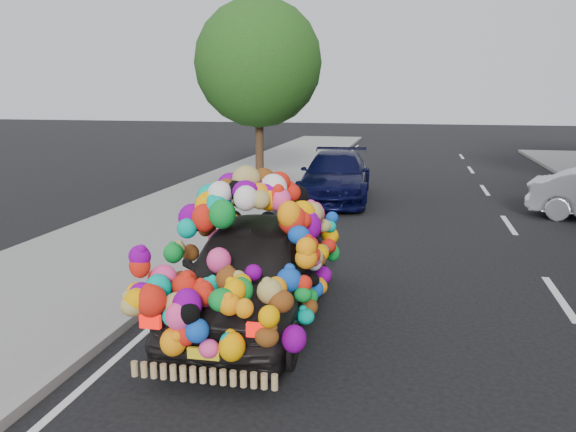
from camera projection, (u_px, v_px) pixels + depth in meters
ground at (327, 281)px, 9.36m from camera, size 100.00×100.00×0.00m
sidewalk at (95, 261)px, 10.27m from camera, size 4.00×60.00×0.12m
kerb at (195, 268)px, 9.85m from camera, size 0.15×60.00×0.13m
lane_markings at (559, 298)px, 8.59m from camera, size 6.00×50.00×0.01m
tree_near_sidewalk at (259, 63)px, 18.37m from camera, size 4.20×4.20×6.13m
plush_art_car at (254, 246)px, 7.60m from camera, size 2.17×4.40×2.06m
navy_sedan at (336, 176)px, 16.40m from camera, size 2.22×4.87×1.38m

